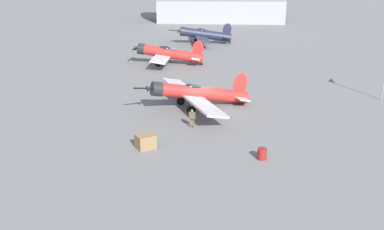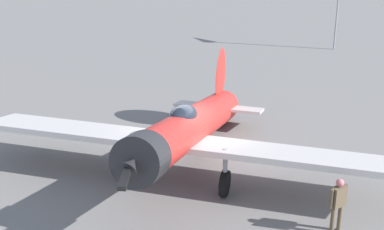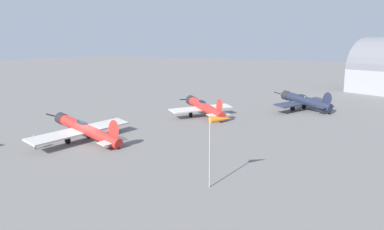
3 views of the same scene
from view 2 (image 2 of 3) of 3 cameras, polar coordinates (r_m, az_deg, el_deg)
name	(u,v)px [view 2 (image 2 of 3)]	position (r m, az deg, el deg)	size (l,w,h in m)	color
ground_plane	(192,165)	(18.18, 0.00, -5.31)	(400.00, 400.00, 0.00)	slate
airplane_foreground	(187,130)	(17.11, -0.50, -1.60)	(13.12, 11.52, 3.23)	red
ground_crew_mechanic	(338,200)	(14.70, 15.09, -8.66)	(0.44, 0.49, 1.57)	brown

